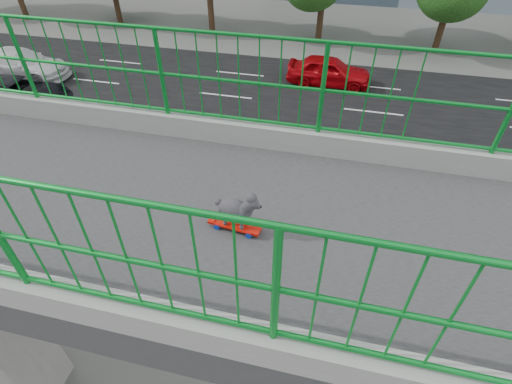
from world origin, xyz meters
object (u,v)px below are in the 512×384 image
Objects in this scene: car_2 at (20,93)px; car_3 at (22,64)px; skateboard at (235,225)px; poodle at (237,208)px; car_4 at (329,71)px; car_1 at (275,167)px.

car_2 is 3.99m from car_3.
skateboard is 20.85m from car_2.
car_3 is at bearing -124.54° from skateboard.
poodle reaches higher than car_4.
poodle is at bearing 90.00° from skateboard.
skateboard is 11.36m from car_1.
car_4 is (-9.60, 1.21, 0.06)m from car_1.
poodle is at bearing 7.59° from car_1.
car_4 is at bearing -79.78° from car_3.
car_4 reaches higher than car_1.
skateboard is at bearing -179.96° from car_4.
poodle is 20.05m from car_4.
poodle is 0.10× the size of car_4.
car_3 is (-3.20, -2.38, 0.06)m from car_2.
car_2 is 1.13× the size of car_4.
skateboard is 1.15× the size of poodle.
car_4 reaches higher than car_2.
car_1 is (-9.38, -1.25, -6.54)m from poodle.
car_2 is 0.96× the size of car_3.
car_3 is (-15.77, -17.77, -6.25)m from skateboard.
poodle is 11.50m from car_1.
skateboard is 0.10× the size of car_2.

